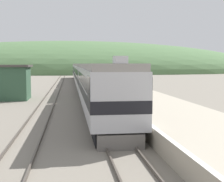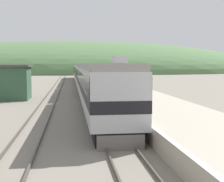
{
  "view_description": "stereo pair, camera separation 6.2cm",
  "coord_description": "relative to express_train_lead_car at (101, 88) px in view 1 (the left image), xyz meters",
  "views": [
    {
      "loc": [
        -2.43,
        -0.34,
        4.18
      ],
      "look_at": [
        0.2,
        18.98,
        2.46
      ],
      "focal_mm": 50.0,
      "sensor_mm": 36.0,
      "label": 1
    },
    {
      "loc": [
        -2.37,
        -0.35,
        4.18
      ],
      "look_at": [
        0.2,
        18.98,
        2.46
      ],
      "focal_mm": 50.0,
      "sensor_mm": 36.0,
      "label": 2
    }
  ],
  "objects": [
    {
      "name": "distant_hills",
      "position": [
        0.0,
        130.88,
        -2.29
      ],
      "size": [
        196.24,
        88.31,
        29.96
      ],
      "color": "#517547",
      "rests_on": "ground"
    },
    {
      "name": "express_train_lead_car",
      "position": [
        0.0,
        0.0,
        0.0
      ],
      "size": [
        3.01,
        19.58,
        4.55
      ],
      "color": "black",
      "rests_on": "ground"
    },
    {
      "name": "carriage_third",
      "position": [
        0.0,
        40.87,
        -0.01
      ],
      "size": [
        3.0,
        19.39,
        4.19
      ],
      "color": "black",
      "rests_on": "ground"
    },
    {
      "name": "station_shed",
      "position": [
        -10.47,
        13.4,
        -0.25
      ],
      "size": [
        7.07,
        4.64,
        4.04
      ],
      "color": "#385B42",
      "rests_on": "ground"
    },
    {
      "name": "carriage_fourth",
      "position": [
        0.0,
        61.14,
        -0.01
      ],
      "size": [
        3.0,
        19.39,
        4.19
      ],
      "color": "black",
      "rests_on": "ground"
    },
    {
      "name": "platform",
      "position": [
        4.52,
        26.36,
        -1.79
      ],
      "size": [
        5.84,
        140.0,
        1.02
      ],
      "color": "#B2A893",
      "rests_on": "ground"
    },
    {
      "name": "carriage_second",
      "position": [
        0.0,
        20.6,
        -0.01
      ],
      "size": [
        3.0,
        19.39,
        4.19
      ],
      "color": "black",
      "rests_on": "ground"
    },
    {
      "name": "track_siding",
      "position": [
        -4.75,
        46.36,
        -2.21
      ],
      "size": [
        1.52,
        180.0,
        0.16
      ],
      "color": "#4C443D",
      "rests_on": "ground"
    },
    {
      "name": "track_main",
      "position": [
        0.0,
        46.36,
        -2.21
      ],
      "size": [
        1.52,
        180.0,
        0.16
      ],
      "color": "#4C443D",
      "rests_on": "ground"
    }
  ]
}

